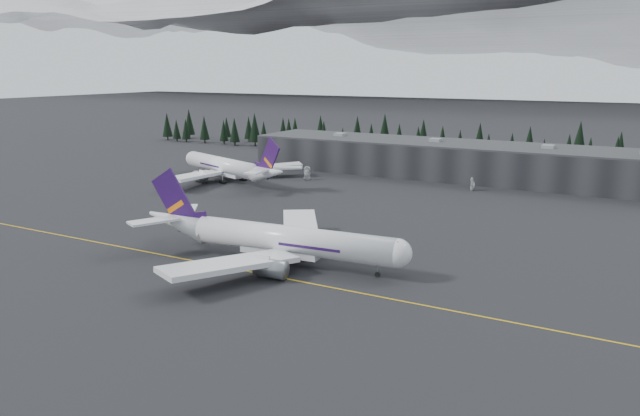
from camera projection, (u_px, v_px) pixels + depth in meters
The scene contains 9 objects.
ground at pixel (270, 272), 123.18m from camera, with size 1400.00×1400.00×0.00m, color black.
taxiline at pixel (265, 275), 121.48m from camera, with size 400.00×0.40×0.02m, color gold.
terminal at pixel (461, 160), 227.93m from camera, with size 160.00×30.00×12.60m.
treeline at pixel (488, 146), 259.09m from camera, with size 360.00×20.00×15.00m, color black.
mountain_ridge at pixel (629, 93), 972.34m from camera, with size 4400.00×900.00×420.00m, color white, non-canonical shape.
jet_main at pixel (270, 238), 128.50m from camera, with size 61.46×56.54×18.07m.
jet_parked at pixel (231, 167), 219.34m from camera, with size 58.72×52.48×17.88m.
gse_vehicle_a at pixel (307, 178), 223.49m from camera, with size 2.30×4.98×1.38m, color silver.
gse_vehicle_b at pixel (472, 188), 204.24m from camera, with size 1.80×4.47×1.52m, color silver.
Camera 1 is at (66.31, -97.33, 39.47)m, focal length 35.00 mm.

